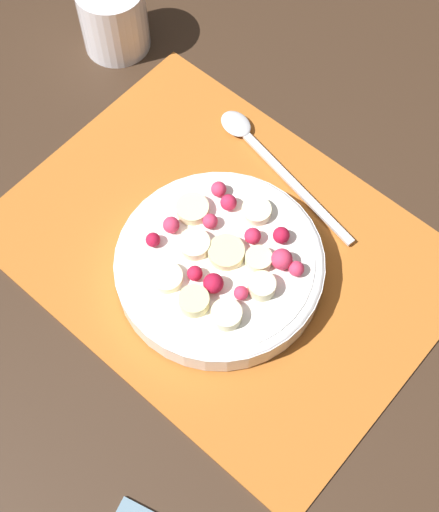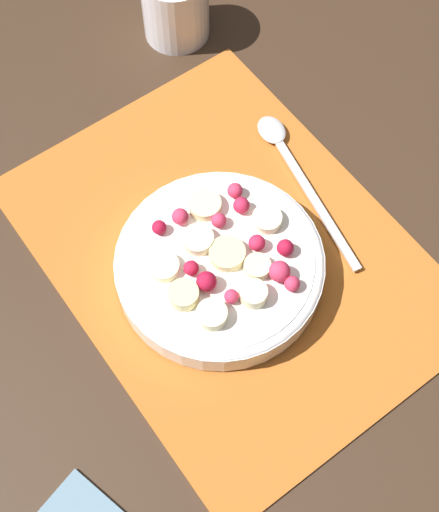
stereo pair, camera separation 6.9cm
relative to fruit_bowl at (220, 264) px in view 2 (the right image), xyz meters
The scene contains 5 objects.
ground_plane 0.04m from the fruit_bowl, 55.43° to the right, with size 3.00×3.00×0.00m, color #382619.
placemat 0.04m from the fruit_bowl, 55.43° to the right, with size 0.45×0.33×0.01m.
fruit_bowl is the anchor object (origin of this frame).
spoon 0.16m from the fruit_bowl, 65.12° to the right, with size 0.21×0.06×0.01m.
drinking_glass 0.34m from the fruit_bowl, 27.29° to the right, with size 0.08×0.08×0.09m.
Camera 2 is at (-0.27, 0.21, 0.66)m, focal length 50.00 mm.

